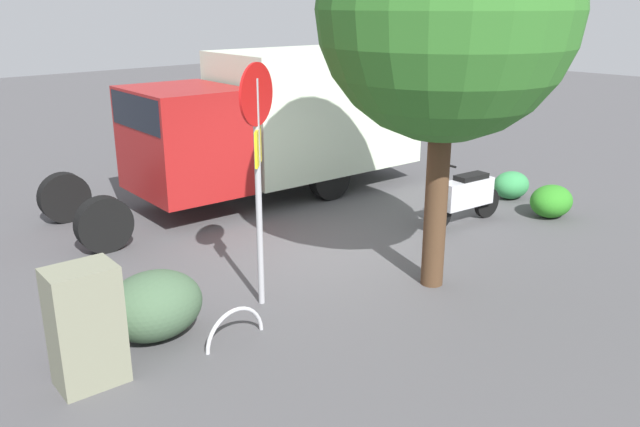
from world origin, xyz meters
name	(u,v)px	position (x,y,z in m)	size (l,w,h in m)	color
ground_plane	(335,254)	(0.00, 0.00, 0.00)	(60.00, 60.00, 0.00)	#474749
box_truck_near	(279,117)	(-1.55, -3.21, 1.60)	(7.69, 2.76, 2.88)	black
motorcycle	(466,195)	(-2.75, 0.52, 0.52)	(1.81, 0.59, 1.20)	black
stop_sign	(258,149)	(1.94, 0.61, 2.08)	(0.71, 0.33, 3.12)	#9E9EA3
street_tree	(447,11)	(-0.20, 1.75, 3.69)	(3.30, 3.30, 5.36)	#47301E
utility_cabinet	(86,327)	(4.40, 0.87, 0.65)	(0.68, 0.50, 1.30)	slate
bike_rack_hoop	(235,341)	(2.80, 1.19, 0.00)	(0.85, 0.85, 0.05)	#B7B7BC
shrub_near_sign	(551,201)	(-4.22, 1.40, 0.30)	(0.88, 0.72, 0.60)	#2B7B20
shrub_mid_verge	(511,185)	(-4.74, 0.25, 0.27)	(0.80, 0.66, 0.55)	#318347
shrub_by_tree	(154,305)	(3.42, 0.45, 0.40)	(1.18, 0.97, 0.81)	#3E593E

